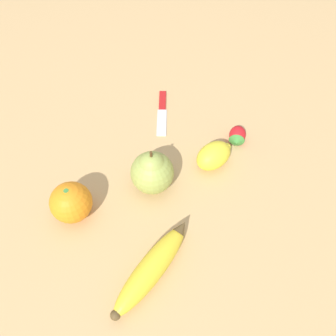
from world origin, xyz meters
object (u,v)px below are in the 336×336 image
at_px(lemon, 214,155).
at_px(paring_knife, 162,110).
at_px(orange, 71,202).
at_px(pear, 152,171).
at_px(banana, 152,267).
at_px(strawberry, 237,136).

xyz_separation_m(lemon, paring_knife, (-0.10, 0.17, -0.02)).
xyz_separation_m(orange, pear, (0.15, 0.06, 0.01)).
height_order(orange, lemon, orange).
height_order(banana, lemon, lemon).
distance_m(strawberry, lemon, 0.09).
distance_m(banana, strawberry, 0.34).
distance_m(orange, lemon, 0.29).
xyz_separation_m(banana, pear, (0.01, 0.18, 0.03)).
bearing_deg(strawberry, banana, -17.58).
height_order(pear, lemon, pear).
bearing_deg(lemon, banana, -120.42).
distance_m(banana, pear, 0.18).
bearing_deg(orange, strawberry, 26.05).
height_order(lemon, paring_knife, lemon).
distance_m(pear, strawberry, 0.22).
relative_size(orange, strawberry, 1.34).
distance_m(orange, pear, 0.16).
xyz_separation_m(pear, strawberry, (0.19, 0.11, -0.03)).
xyz_separation_m(pear, paring_knife, (0.03, 0.22, -0.04)).
height_order(banana, strawberry, banana).
bearing_deg(lemon, pear, -159.23).
height_order(pear, paring_knife, pear).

